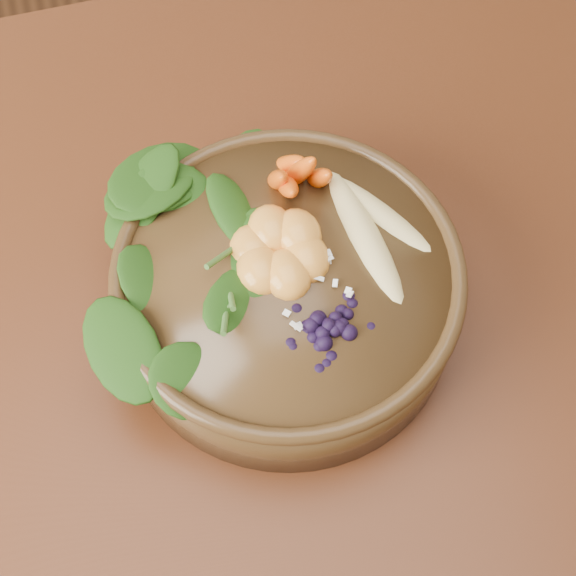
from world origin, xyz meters
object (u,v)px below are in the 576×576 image
object	(u,v)px
dining_table	(265,315)
blueberry_pile	(331,315)
banana_halves	(374,214)
stoneware_bowl	(288,293)
mandarin_cluster	(279,243)
carrot_cluster	(296,147)
kale_heap	(202,225)

from	to	relation	value
dining_table	blueberry_pile	bearing A→B (deg)	-74.17
banana_halves	blueberry_pile	bearing A→B (deg)	-141.51
stoneware_bowl	mandarin_cluster	world-z (taller)	mandarin_cluster
dining_table	banana_halves	size ratio (longest dim) A/B	8.56
banana_halves	mandarin_cluster	size ratio (longest dim) A/B	1.79
stoneware_bowl	banana_halves	distance (m)	0.11
dining_table	stoneware_bowl	bearing A→B (deg)	-75.49
dining_table	stoneware_bowl	distance (m)	0.15
carrot_cluster	blueberry_pile	distance (m)	0.17
banana_halves	mandarin_cluster	world-z (taller)	mandarin_cluster
dining_table	mandarin_cluster	world-z (taller)	mandarin_cluster
kale_heap	blueberry_pile	bearing A→B (deg)	-54.21
carrot_cluster	blueberry_pile	xyz separation A→B (m)	(-0.02, -0.17, -0.02)
dining_table	blueberry_pile	xyz separation A→B (m)	(0.03, -0.12, 0.20)
kale_heap	blueberry_pile	xyz separation A→B (m)	(0.09, -0.12, -0.00)
dining_table	carrot_cluster	size ratio (longest dim) A/B	17.65
stoneware_bowl	dining_table	bearing A→B (deg)	104.51
dining_table	carrot_cluster	world-z (taller)	carrot_cluster
carrot_cluster	banana_halves	distance (m)	0.10
kale_heap	mandarin_cluster	bearing A→B (deg)	-27.80
blueberry_pile	stoneware_bowl	bearing A→B (deg)	106.85
blueberry_pile	carrot_cluster	bearing A→B (deg)	84.44
carrot_cluster	banana_halves	bearing A→B (deg)	-66.94
dining_table	stoneware_bowl	xyz separation A→B (m)	(0.01, -0.05, 0.14)
carrot_cluster	dining_table	bearing A→B (deg)	-148.49
blueberry_pile	banana_halves	bearing A→B (deg)	52.47
stoneware_bowl	mandarin_cluster	bearing A→B (deg)	97.65
banana_halves	dining_table	bearing A→B (deg)	153.48
carrot_cluster	stoneware_bowl	bearing A→B (deg)	-123.69
kale_heap	carrot_cluster	distance (m)	0.11
stoneware_bowl	kale_heap	size ratio (longest dim) A/B	1.53
kale_heap	mandarin_cluster	size ratio (longest dim) A/B	2.07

